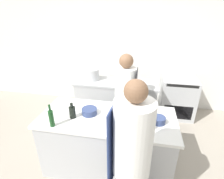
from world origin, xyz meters
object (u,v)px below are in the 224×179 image
(chef_at_prep_near, at_px, (131,165))
(bowl_prep_small, at_px, (159,120))
(chef_at_stove, at_px, (125,100))
(bottle_olive_oil, at_px, (51,118))
(bowl_ceramic_blue, at_px, (89,111))
(bowl_wooden_salad, at_px, (128,122))
(oven_range, at_px, (177,97))
(bottle_vinegar, at_px, (72,112))
(bottle_wine, at_px, (144,125))
(stockpot, at_px, (93,74))
(bowl_mixing_large, at_px, (142,112))

(chef_at_prep_near, relative_size, bowl_prep_small, 9.92)
(chef_at_prep_near, bearing_deg, chef_at_stove, 13.49)
(bottle_olive_oil, height_order, bowl_ceramic_blue, bottle_olive_oil)
(bowl_wooden_salad, bearing_deg, oven_range, 63.47)
(oven_range, relative_size, chef_at_stove, 0.55)
(bottle_vinegar, height_order, bottle_wine, bottle_wine)
(chef_at_stove, bearing_deg, bottle_olive_oil, -39.51)
(bowl_wooden_salad, bearing_deg, stockpot, 121.47)
(bowl_wooden_salad, bearing_deg, bottle_vinegar, 176.92)
(bowl_prep_small, distance_m, stockpot, 1.82)
(bottle_olive_oil, xyz_separation_m, bowl_ceramic_blue, (0.38, 0.35, -0.08))
(chef_at_stove, distance_m, bowl_mixing_large, 0.61)
(bottle_olive_oil, relative_size, bottle_wine, 0.99)
(bowl_mixing_large, bearing_deg, bowl_wooden_salad, -118.65)
(bowl_wooden_salad, bearing_deg, bottle_wine, -32.51)
(bottle_vinegar, distance_m, stockpot, 1.40)
(bottle_wine, bearing_deg, bowl_ceramic_blue, 158.97)
(stockpot, bearing_deg, bottle_vinegar, -85.11)
(bottle_olive_oil, relative_size, bowl_ceramic_blue, 1.43)
(bowl_wooden_salad, bearing_deg, bottle_olive_oil, -168.55)
(chef_at_stove, xyz_separation_m, bottle_olive_oil, (-0.81, -1.01, 0.21))
(oven_range, xyz_separation_m, bowl_mixing_large, (-0.77, -1.57, 0.48))
(bottle_olive_oil, relative_size, bottle_vinegar, 1.39)
(bottle_vinegar, xyz_separation_m, bowl_wooden_salad, (0.76, -0.04, -0.04))
(oven_range, height_order, bowl_mixing_large, bowl_mixing_large)
(bottle_olive_oil, bearing_deg, bowl_mixing_large, 24.17)
(chef_at_stove, xyz_separation_m, bowl_mixing_large, (0.29, -0.52, 0.12))
(chef_at_prep_near, distance_m, bowl_wooden_salad, 0.61)
(chef_at_prep_near, distance_m, bowl_prep_small, 0.78)
(chef_at_prep_near, distance_m, bottle_wine, 0.50)
(bottle_olive_oil, distance_m, bowl_mixing_large, 1.21)
(bottle_olive_oil, height_order, bottle_vinegar, bottle_olive_oil)
(bottle_olive_oil, relative_size, bowl_wooden_salad, 1.40)
(oven_range, height_order, bowl_prep_small, bowl_prep_small)
(bottle_olive_oil, bearing_deg, bottle_vinegar, 52.38)
(chef_at_stove, distance_m, bowl_prep_small, 0.87)
(bowl_mixing_large, distance_m, bowl_ceramic_blue, 0.74)
(oven_range, bearing_deg, stockpot, -166.24)
(chef_at_prep_near, bearing_deg, oven_range, -14.14)
(bottle_wine, bearing_deg, bottle_olive_oil, -176.82)
(bowl_mixing_large, bearing_deg, chef_at_stove, 119.60)
(oven_range, relative_size, stockpot, 3.43)
(oven_range, height_order, bowl_wooden_salad, bowl_wooden_salad)
(chef_at_stove, bearing_deg, bottle_wine, 18.10)
(bottle_vinegar, distance_m, bowl_prep_small, 1.15)
(oven_range, distance_m, bowl_mixing_large, 1.82)
(bottle_vinegar, height_order, bowl_wooden_salad, bottle_vinegar)
(chef_at_stove, height_order, bowl_mixing_large, chef_at_stove)
(bowl_ceramic_blue, height_order, bowl_wooden_salad, bowl_wooden_salad)
(bowl_prep_small, bearing_deg, chef_at_stove, 126.41)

